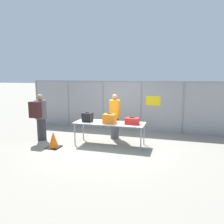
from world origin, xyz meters
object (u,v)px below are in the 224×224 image
at_px(inspection_table, 110,124).
at_px(suitcase_orange, 110,119).
at_px(security_worker_near, 115,116).
at_px(suitcase_black, 87,117).
at_px(suitcase_red, 132,121).
at_px(traffic_cone, 53,140).
at_px(traveler_hooded, 40,115).
at_px(utility_trailer, 173,118).

distance_m(inspection_table, suitcase_orange, 0.24).
distance_m(inspection_table, security_worker_near, 0.82).
xyz_separation_m(suitcase_black, suitcase_orange, (0.82, -0.05, 0.00)).
bearing_deg(suitcase_red, traffic_cone, -162.28).
height_order(suitcase_black, suitcase_orange, suitcase_orange).
distance_m(suitcase_black, suitcase_orange, 0.82).
height_order(traveler_hooded, traffic_cone, traveler_hooded).
bearing_deg(traveler_hooded, traffic_cone, -46.24).
relative_size(suitcase_black, traveler_hooded, 0.20).
relative_size(suitcase_red, security_worker_near, 0.27).
height_order(suitcase_black, traveler_hooded, traveler_hooded).
relative_size(security_worker_near, utility_trailer, 0.52).
bearing_deg(suitcase_orange, suitcase_black, 176.59).
height_order(inspection_table, suitcase_black, suitcase_black).
height_order(suitcase_red, traffic_cone, suitcase_red).
bearing_deg(suitcase_red, traveler_hooded, -177.34).
xyz_separation_m(suitcase_red, traffic_cone, (-2.48, -0.79, -0.64)).
relative_size(suitcase_red, traveler_hooded, 0.27).
bearing_deg(traffic_cone, traveler_hooded, 144.98).
bearing_deg(traffic_cone, suitcase_red, 17.72).
distance_m(suitcase_black, traveler_hooded, 1.82).
relative_size(suitcase_red, traffic_cone, 0.85).
xyz_separation_m(inspection_table, traffic_cone, (-1.69, -0.84, -0.49)).
bearing_deg(traveler_hooded, utility_trailer, 27.22).
distance_m(inspection_table, traveler_hooded, 2.61).
bearing_deg(security_worker_near, traveler_hooded, 5.74).
bearing_deg(inspection_table, suitcase_black, -175.07).
xyz_separation_m(suitcase_red, utility_trailer, (1.28, 3.55, -0.48)).
height_order(inspection_table, utility_trailer, inspection_table).
height_order(suitcase_black, traffic_cone, suitcase_black).
height_order(inspection_table, suitcase_red, suitcase_red).
bearing_deg(utility_trailer, suitcase_black, -128.67).
relative_size(inspection_table, suitcase_red, 5.18).
bearing_deg(security_worker_near, traffic_cone, 29.10).
height_order(suitcase_orange, utility_trailer, suitcase_orange).
xyz_separation_m(traveler_hooded, traffic_cone, (0.91, -0.64, -0.69)).
bearing_deg(suitcase_red, suitcase_black, -179.18).
bearing_deg(security_worker_near, inspection_table, 76.94).
bearing_deg(traffic_cone, security_worker_near, 44.95).
bearing_deg(suitcase_black, utility_trailer, 51.33).
bearing_deg(security_worker_near, suitcase_orange, 78.82).
bearing_deg(utility_trailer, suitcase_orange, -119.41).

